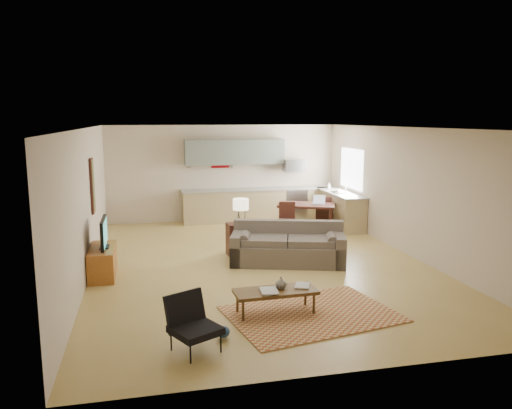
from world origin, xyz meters
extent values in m
plane|color=#AD9049|center=(0.00, 0.00, 0.00)|extent=(9.00, 9.00, 0.00)
plane|color=white|center=(0.00, 0.00, 2.70)|extent=(9.00, 9.00, 0.00)
plane|color=beige|center=(0.00, 4.50, 1.35)|extent=(6.50, 0.00, 6.50)
plane|color=beige|center=(0.00, -4.50, 1.35)|extent=(6.50, 0.00, 6.50)
plane|color=beige|center=(-3.25, 0.00, 1.35)|extent=(0.00, 9.00, 9.00)
plane|color=beige|center=(3.25, 0.00, 1.35)|extent=(0.00, 9.00, 9.00)
cube|color=#A5A8AD|center=(2.00, 4.18, 0.45)|extent=(0.62, 0.62, 0.90)
cube|color=#A5A8AD|center=(2.00, 4.20, 1.55)|extent=(0.62, 0.40, 0.35)
cube|color=slate|center=(0.30, 4.33, 1.95)|extent=(2.80, 0.34, 0.70)
cube|color=white|center=(3.23, 3.00, 1.55)|extent=(0.02, 1.40, 1.05)
cube|color=#9B4826|center=(0.16, -2.78, 0.01)|extent=(2.68, 2.10, 0.02)
imported|color=maroon|center=(-0.60, -2.68, 0.38)|extent=(0.30, 0.37, 0.03)
imported|color=navy|center=(-0.02, -2.51, 0.38)|extent=(0.43, 0.45, 0.02)
imported|color=black|center=(-0.26, -2.57, 0.46)|extent=(0.20, 0.20, 0.18)
imported|color=beige|center=(2.83, 3.58, 1.02)|extent=(0.11, 0.11, 0.19)
camera|label=1|loc=(-2.19, -9.45, 2.88)|focal=35.00mm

